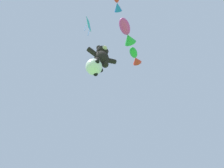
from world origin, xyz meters
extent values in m
ellipsoid|color=black|center=(-0.70, 4.86, 11.65)|extent=(1.01, 0.86, 1.23)
sphere|color=black|center=(-0.70, 4.86, 12.57)|extent=(0.85, 0.85, 0.85)
sphere|color=beige|center=(-0.70, 4.50, 12.50)|extent=(0.35, 0.35, 0.35)
sphere|color=black|center=(-1.00, 4.86, 12.90)|extent=(0.35, 0.35, 0.35)
cylinder|color=black|center=(-1.43, 4.86, 11.87)|extent=(0.73, 0.33, 0.57)
sphere|color=black|center=(-0.98, 4.86, 11.07)|extent=(0.46, 0.46, 0.46)
sphere|color=black|center=(-0.40, 4.86, 12.90)|extent=(0.35, 0.35, 0.35)
cylinder|color=black|center=(0.03, 4.86, 11.87)|extent=(0.73, 0.33, 0.57)
sphere|color=black|center=(-0.42, 4.86, 11.07)|extent=(0.46, 0.46, 0.46)
sphere|color=white|center=(-1.09, 5.02, 10.47)|extent=(1.03, 1.03, 1.03)
sphere|color=black|center=(-0.61, 5.02, 10.47)|extent=(0.29, 0.29, 0.29)
sphere|color=black|center=(-1.19, 5.33, 10.80)|extent=(0.29, 0.29, 0.29)
sphere|color=black|center=(-1.09, 4.55, 10.39)|extent=(0.29, 0.29, 0.29)
sphere|color=black|center=(-0.86, 5.18, 10.08)|extent=(0.29, 0.29, 0.29)
ellipsoid|color=green|center=(1.80, 4.41, 14.01)|extent=(1.13, 1.06, 0.49)
cone|color=red|center=(2.40, 4.88, 14.01)|extent=(0.87, 0.90, 0.72)
sphere|color=black|center=(1.55, 4.21, 14.14)|extent=(0.13, 0.13, 0.13)
ellipsoid|color=#E53F9E|center=(-0.02, 2.83, 13.54)|extent=(1.42, 1.34, 0.59)
cone|color=green|center=(0.73, 3.45, 13.54)|extent=(1.09, 1.11, 0.87)
sphere|color=black|center=(-0.33, 2.57, 13.70)|extent=(0.15, 0.15, 0.15)
cone|color=blue|center=(-1.09, 1.95, 13.55)|extent=(0.74, 0.74, 0.52)
cube|color=#19ADB2|center=(-2.22, 4.42, 14.99)|extent=(0.86, 0.96, 1.27)
cylinder|color=blue|center=(-2.38, 4.38, 13.97)|extent=(0.03, 0.07, 1.23)
cylinder|color=blue|center=(-2.06, 4.42, 13.73)|extent=(0.03, 0.05, 1.70)
camera|label=1|loc=(-2.85, -0.47, 1.41)|focal=28.00mm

